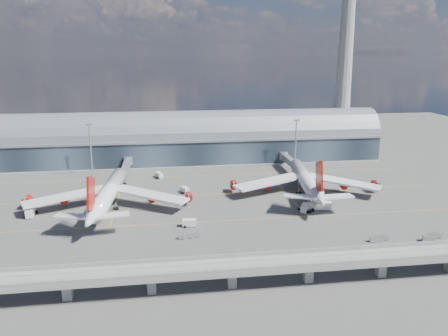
{
  "coord_description": "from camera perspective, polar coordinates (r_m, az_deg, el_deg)",
  "views": [
    {
      "loc": [
        -15.89,
        -153.01,
        57.38
      ],
      "look_at": [
        7.19,
        10.0,
        14.0
      ],
      "focal_mm": 35.0,
      "sensor_mm": 36.0,
      "label": 1
    }
  ],
  "objects": [
    {
      "name": "ground",
      "position": [
        164.19,
        -2.01,
        -5.7
      ],
      "size": [
        500.0,
        500.0,
        0.0
      ],
      "primitive_type": "plane",
      "color": "#474744",
      "rests_on": "ground"
    },
    {
      "name": "taxi_lines",
      "position": [
        184.96,
        -2.74,
        -3.33
      ],
      "size": [
        200.0,
        80.12,
        0.01
      ],
      "color": "gold",
      "rests_on": "ground"
    },
    {
      "name": "terminal",
      "position": [
        236.08,
        -4.05,
        3.48
      ],
      "size": [
        200.0,
        30.0,
        28.0
      ],
      "color": "#1E2832",
      "rests_on": "ground"
    },
    {
      "name": "control_tower",
      "position": [
        256.74,
        15.49,
        12.96
      ],
      "size": [
        19.0,
        19.0,
        103.0
      ],
      "color": "gray",
      "rests_on": "ground"
    },
    {
      "name": "guideway",
      "position": [
        112.12,
        1.04,
        -12.92
      ],
      "size": [
        220.0,
        8.5,
        7.2
      ],
      "color": "gray",
      "rests_on": "ground"
    },
    {
      "name": "floodlight_mast_left",
      "position": [
        215.28,
        -17.01,
        2.38
      ],
      "size": [
        3.0,
        0.7,
        25.7
      ],
      "color": "gray",
      "rests_on": "ground"
    },
    {
      "name": "floodlight_mast_right",
      "position": [
        222.54,
        9.34,
        3.23
      ],
      "size": [
        3.0,
        0.7,
        25.7
      ],
      "color": "gray",
      "rests_on": "ground"
    },
    {
      "name": "airliner_left",
      "position": [
        170.92,
        -14.96,
        -3.29
      ],
      "size": [
        64.29,
        67.56,
        20.58
      ],
      "rotation": [
        0.0,
        0.0,
        -0.08
      ],
      "color": "white",
      "rests_on": "ground"
    },
    {
      "name": "airliner_right",
      "position": [
        186.42,
        10.62,
        -1.66
      ],
      "size": [
        63.67,
        66.6,
        21.15
      ],
      "rotation": [
        0.0,
        0.0,
        -0.14
      ],
      "color": "white",
      "rests_on": "ground"
    },
    {
      "name": "jet_bridge_left",
      "position": [
        213.39,
        -12.63,
        0.24
      ],
      "size": [
        4.4,
        28.0,
        7.25
      ],
      "color": "gray",
      "rests_on": "ground"
    },
    {
      "name": "jet_bridge_right",
      "position": [
        219.8,
        8.68,
        0.85
      ],
      "size": [
        4.4,
        32.0,
        7.25
      ],
      "color": "gray",
      "rests_on": "ground"
    },
    {
      "name": "service_truck_0",
      "position": [
        174.29,
        -23.94,
        -5.21
      ],
      "size": [
        3.39,
        7.97,
        3.21
      ],
      "rotation": [
        0.0,
        0.0,
        0.11
      ],
      "color": "silver",
      "rests_on": "ground"
    },
    {
      "name": "service_truck_1",
      "position": [
        150.37,
        -4.55,
        -7.17
      ],
      "size": [
        4.8,
        2.69,
        2.66
      ],
      "rotation": [
        0.0,
        0.0,
        1.46
      ],
      "color": "silver",
      "rests_on": "ground"
    },
    {
      "name": "service_truck_2",
      "position": [
        169.34,
        12.36,
        -4.81
      ],
      "size": [
        9.13,
        4.66,
        3.18
      ],
      "rotation": [
        0.0,
        0.0,
        1.31
      ],
      "color": "silver",
      "rests_on": "ground"
    },
    {
      "name": "service_truck_3",
      "position": [
        166.37,
        10.48,
        -5.16
      ],
      "size": [
        4.6,
        6.03,
        2.74
      ],
      "rotation": [
        0.0,
        0.0,
        -0.49
      ],
      "color": "silver",
      "rests_on": "ground"
    },
    {
      "name": "service_truck_4",
      "position": [
        185.74,
        -5.11,
        -2.88
      ],
      "size": [
        3.66,
        4.82,
        2.54
      ],
      "rotation": [
        0.0,
        0.0,
        0.43
      ],
      "color": "silver",
      "rests_on": "ground"
    },
    {
      "name": "service_truck_5",
      "position": [
        209.55,
        -8.46,
        -0.93
      ],
      "size": [
        3.84,
        5.58,
        2.52
      ],
      "rotation": [
        0.0,
        0.0,
        0.39
      ],
      "color": "silver",
      "rests_on": "ground"
    },
    {
      "name": "cargo_train_0",
      "position": [
        141.76,
        -4.5,
        -8.8
      ],
      "size": [
        7.29,
        2.93,
        1.6
      ],
      "rotation": [
        0.0,
        0.0,
        1.37
      ],
      "color": "gray",
      "rests_on": "ground"
    },
    {
      "name": "cargo_train_1",
      "position": [
        147.55,
        19.58,
        -8.7
      ],
      "size": [
        6.8,
        2.5,
        1.49
      ],
      "rotation": [
        0.0,
        0.0,
        1.4
      ],
      "color": "gray",
      "rests_on": "ground"
    },
    {
      "name": "cargo_train_2",
      "position": [
        154.99,
        25.55,
        -8.11
      ],
      "size": [
        8.28,
        4.28,
        1.83
      ],
      "rotation": [
        0.0,
        0.0,
        1.24
      ],
      "color": "gray",
      "rests_on": "ground"
    }
  ]
}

